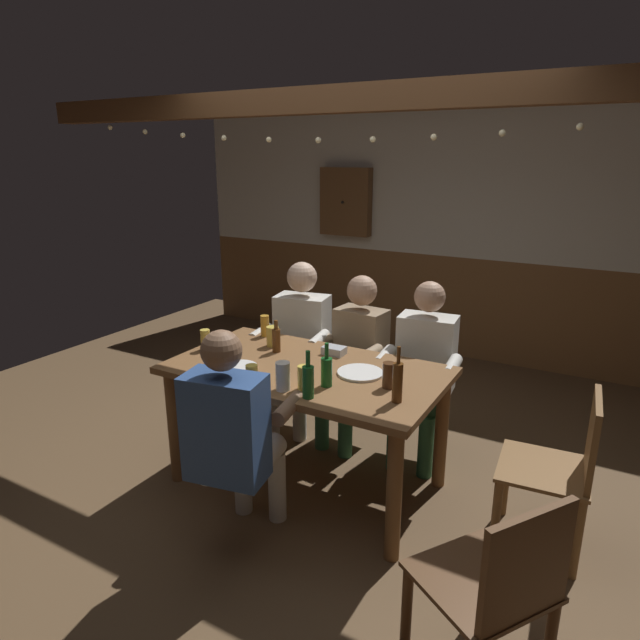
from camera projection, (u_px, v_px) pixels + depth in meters
The scene contains 27 objects.
ground_plane at pixel (291, 497), 3.35m from camera, with size 7.02×7.02×0.00m, color brown.
back_wall_upper at pixel (453, 185), 5.35m from camera, with size 5.77×0.12×1.37m, color beige.
back_wall_wainscot at pixel (445, 304), 5.69m from camera, with size 5.77×0.12×1.02m, color brown.
ceiling_beam at pixel (349, 99), 3.28m from camera, with size 5.20×0.14×0.16m, color brown.
dining_table at pixel (306, 385), 3.32m from camera, with size 1.63×0.92×0.78m.
person_0 at pixel (299, 337), 4.12m from camera, with size 0.57×0.58×1.24m.
person_1 at pixel (355, 352), 3.89m from camera, with size 0.51×0.54×1.19m.
person_2 at pixel (423, 364), 3.66m from camera, with size 0.54×0.55×1.21m.
person_3 at pixel (233, 432), 2.75m from camera, with size 0.57×0.57×1.22m.
chair_empty_near_right at pixel (496, 590), 2.01m from camera, with size 0.61×0.61×0.88m.
chair_empty_near_left at pixel (561, 468), 2.79m from camera, with size 0.47×0.47×0.88m.
condiment_caddy at pixel (334, 350), 3.50m from camera, with size 0.14×0.10×0.05m, color #B2B7BC.
plate_0 at pixel (239, 367), 3.27m from camera, with size 0.22×0.22×0.01m, color white.
plate_1 at pixel (360, 373), 3.19m from camera, with size 0.27×0.27×0.01m, color white.
bottle_0 at pixel (398, 381), 2.80m from camera, with size 0.05×0.05×0.30m.
bottle_1 at pixel (276, 339), 3.53m from camera, with size 0.05×0.05×0.21m.
bottle_2 at pixel (327, 371), 3.00m from camera, with size 0.06×0.06×0.25m.
bottle_3 at pixel (308, 381), 2.86m from camera, with size 0.06×0.06×0.26m.
pint_glass_0 at pixel (252, 375), 3.03m from camera, with size 0.07×0.07×0.11m, color #E5C64C.
pint_glass_1 at pixel (389, 375), 2.98m from camera, with size 0.07×0.07×0.14m, color #4C2D19.
pint_glass_2 at pixel (283, 376), 2.95m from camera, with size 0.08×0.08×0.16m, color white.
pint_glass_3 at pixel (265, 326), 3.84m from camera, with size 0.06×0.06×0.15m, color gold.
pint_glass_4 at pixel (304, 378), 2.97m from camera, with size 0.07×0.07×0.13m, color #E5C64C.
pint_glass_5 at pixel (273, 336), 3.64m from camera, with size 0.08×0.08×0.13m, color #E5C64C.
pint_glass_6 at pixel (205, 340), 3.57m from camera, with size 0.06×0.06×0.14m, color #E5C64C.
wall_dart_cabinet at pixel (346, 202), 5.82m from camera, with size 0.56×0.15×0.70m.
string_lights at pixel (345, 132), 3.29m from camera, with size 4.08×0.04×0.15m.
Camera 1 is at (1.58, -2.44, 2.00)m, focal length 31.01 mm.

